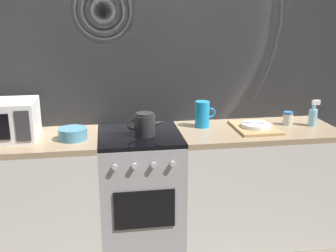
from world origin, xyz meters
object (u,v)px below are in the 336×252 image
object	(u,v)px
stove_unit	(141,191)
spice_jar	(288,118)
kettle	(145,124)
microwave	(2,120)
pitcher	(202,114)
dish_pile	(255,127)
mixing_bowl	(73,134)
spray_bottle	(313,116)

from	to	relation	value
stove_unit	spice_jar	distance (m)	1.27
stove_unit	kettle	world-z (taller)	kettle
microwave	spice_jar	distance (m)	2.11
stove_unit	microwave	world-z (taller)	microwave
stove_unit	pitcher	distance (m)	0.75
stove_unit	spice_jar	bearing A→B (deg)	3.09
microwave	dish_pile	world-z (taller)	microwave
stove_unit	dish_pile	distance (m)	0.99
stove_unit	kettle	xyz separation A→B (m)	(0.04, -0.04, 0.53)
kettle	mixing_bowl	world-z (taller)	kettle
microwave	mixing_bowl	world-z (taller)	microwave
microwave	kettle	bearing A→B (deg)	-3.84
pitcher	microwave	bearing A→B (deg)	-176.62
kettle	spray_bottle	size ratio (longest dim) A/B	1.40
spray_bottle	dish_pile	bearing A→B (deg)	-177.69
kettle	mixing_bowl	xyz separation A→B (m)	(-0.50, -0.01, -0.04)
microwave	mixing_bowl	size ratio (longest dim) A/B	2.30
dish_pile	mixing_bowl	bearing A→B (deg)	-178.25
stove_unit	pitcher	size ratio (longest dim) A/B	4.50
microwave	pitcher	xyz separation A→B (m)	(1.43, 0.08, -0.03)
kettle	mixing_bowl	size ratio (longest dim) A/B	1.42
microwave	dish_pile	distance (m)	1.82
spice_jar	mixing_bowl	bearing A→B (deg)	-175.91
dish_pile	spice_jar	bearing A→B (deg)	14.40
pitcher	spice_jar	world-z (taller)	pitcher
kettle	pitcher	world-z (taller)	pitcher
mixing_bowl	dish_pile	world-z (taller)	mixing_bowl
spice_jar	dish_pile	bearing A→B (deg)	-165.60
stove_unit	microwave	xyz separation A→B (m)	(-0.94, 0.03, 0.59)
mixing_bowl	spice_jar	world-z (taller)	spice_jar
kettle	spray_bottle	distance (m)	1.31
stove_unit	pitcher	xyz separation A→B (m)	(0.49, 0.11, 0.55)
stove_unit	mixing_bowl	size ratio (longest dim) A/B	4.50
dish_pile	stove_unit	bearing A→B (deg)	179.16
pitcher	spice_jar	xyz separation A→B (m)	(0.67, -0.05, -0.05)
stove_unit	spray_bottle	xyz separation A→B (m)	(1.34, 0.01, 0.53)
pitcher	spice_jar	bearing A→B (deg)	-3.98
microwave	spray_bottle	world-z (taller)	microwave
kettle	dish_pile	size ratio (longest dim) A/B	0.71
microwave	mixing_bowl	distance (m)	0.49
mixing_bowl	spice_jar	size ratio (longest dim) A/B	1.90
pitcher	spray_bottle	size ratio (longest dim) A/B	0.99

